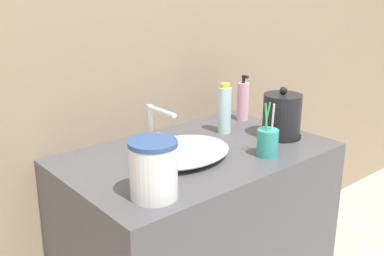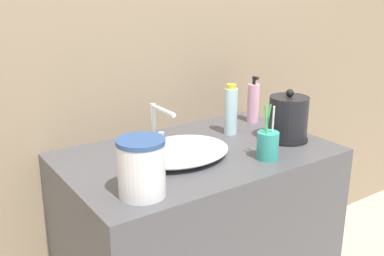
% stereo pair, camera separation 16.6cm
% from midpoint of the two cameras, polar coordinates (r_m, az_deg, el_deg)
% --- Properties ---
extents(wall_back, '(6.00, 0.04, 2.60)m').
position_cam_midpoint_polar(wall_back, '(1.87, -2.70, 14.55)').
color(wall_back, gray).
rests_on(wall_back, ground_plane).
extents(vanity_counter, '(1.02, 0.64, 0.80)m').
position_cam_midpoint_polar(vanity_counter, '(1.89, 3.32, -14.45)').
color(vanity_counter, '#4C4C51').
rests_on(vanity_counter, ground_plane).
extents(sink_basin, '(0.38, 0.30, 0.06)m').
position_cam_midpoint_polar(sink_basin, '(1.63, 1.37, -3.01)').
color(sink_basin, white).
rests_on(sink_basin, vanity_counter).
extents(faucet, '(0.06, 0.17, 0.16)m').
position_cam_midpoint_polar(faucet, '(1.74, -1.68, 0.78)').
color(faucet, silver).
rests_on(faucet, vanity_counter).
extents(electric_kettle, '(0.17, 0.17, 0.21)m').
position_cam_midpoint_polar(electric_kettle, '(1.86, 14.61, 0.96)').
color(electric_kettle, black).
rests_on(electric_kettle, vanity_counter).
extents(toothbrush_cup, '(0.08, 0.08, 0.20)m').
position_cam_midpoint_polar(toothbrush_cup, '(1.66, 12.43, -2.14)').
color(toothbrush_cup, teal).
rests_on(toothbrush_cup, vanity_counter).
extents(lotion_bottle, '(0.05, 0.05, 0.21)m').
position_cam_midpoint_polar(lotion_bottle, '(2.07, 10.05, 3.17)').
color(lotion_bottle, '#EAA8C6').
rests_on(lotion_bottle, vanity_counter).
extents(shampoo_bottle, '(0.05, 0.05, 0.21)m').
position_cam_midpoint_polar(shampoo_bottle, '(1.89, 7.47, 2.22)').
color(shampoo_bottle, silver).
rests_on(shampoo_bottle, vanity_counter).
extents(water_pitcher, '(0.15, 0.15, 0.18)m').
position_cam_midpoint_polar(water_pitcher, '(1.34, -2.91, -5.11)').
color(water_pitcher, silver).
rests_on(water_pitcher, vanity_counter).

